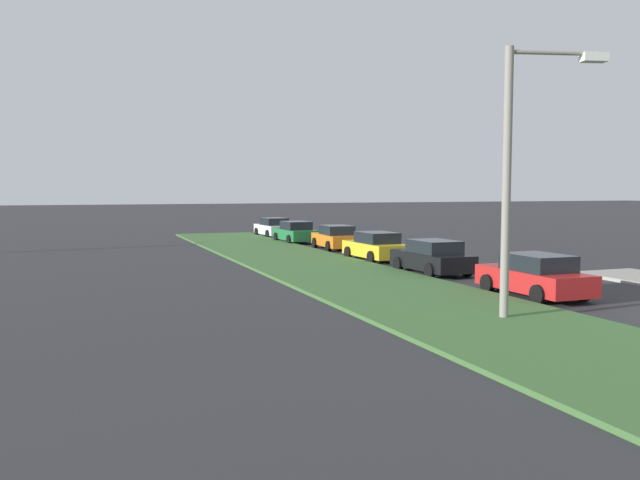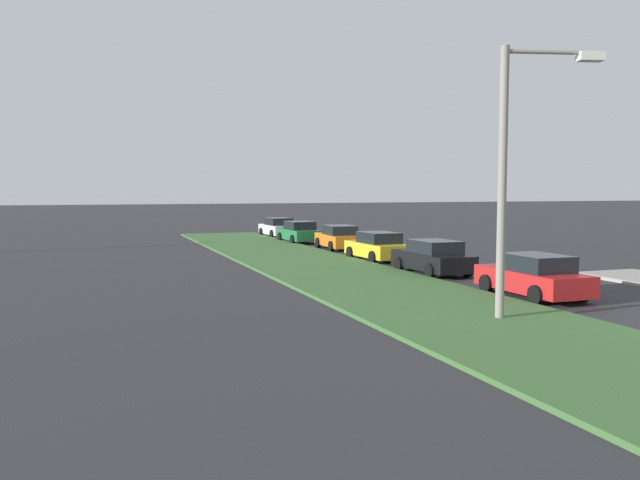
# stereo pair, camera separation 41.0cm
# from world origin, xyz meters

# --- Properties ---
(grass_median) EXTENTS (60.00, 6.00, 0.12)m
(grass_median) POSITION_xyz_m (10.00, 6.57, 0.06)
(grass_median) COLOR #3D6633
(grass_median) RESTS_ON ground
(parked_car_red) EXTENTS (4.31, 2.03, 1.47)m
(parked_car_red) POSITION_xyz_m (5.86, 2.44, 0.72)
(parked_car_red) COLOR red
(parked_car_red) RESTS_ON ground
(parked_car_black) EXTENTS (4.33, 2.08, 1.47)m
(parked_car_black) POSITION_xyz_m (12.38, 2.59, 0.72)
(parked_car_black) COLOR black
(parked_car_black) RESTS_ON ground
(parked_car_yellow) EXTENTS (4.35, 2.12, 1.47)m
(parked_car_yellow) POSITION_xyz_m (18.02, 2.60, 0.72)
(parked_car_yellow) COLOR gold
(parked_car_yellow) RESTS_ON ground
(parked_car_orange) EXTENTS (4.39, 2.19, 1.47)m
(parked_car_orange) POSITION_xyz_m (24.46, 2.20, 0.72)
(parked_car_orange) COLOR orange
(parked_car_orange) RESTS_ON ground
(parked_car_green) EXTENTS (4.35, 2.11, 1.47)m
(parked_car_green) POSITION_xyz_m (30.04, 2.93, 0.72)
(parked_car_green) COLOR #1E6B38
(parked_car_green) RESTS_ON ground
(parked_car_white) EXTENTS (4.37, 2.15, 1.47)m
(parked_car_white) POSITION_xyz_m (35.77, 2.77, 0.72)
(parked_car_white) COLOR silver
(parked_car_white) RESTS_ON ground
(streetlight) EXTENTS (0.98, 2.83, 7.50)m
(streetlight) POSITION_xyz_m (2.70, 5.60, 4.39)
(streetlight) COLOR gray
(streetlight) RESTS_ON ground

